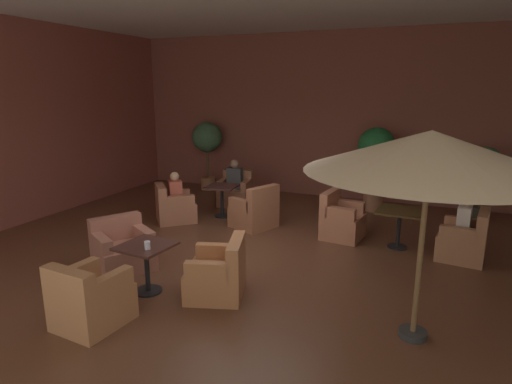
{
  "coord_description": "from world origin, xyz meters",
  "views": [
    {
      "loc": [
        2.77,
        -6.12,
        2.79
      ],
      "look_at": [
        0.0,
        0.49,
        1.05
      ],
      "focal_mm": 30.24,
      "sensor_mm": 36.0,
      "label": 1
    }
  ],
  "objects_px": {
    "armchair_front_left_north": "(90,301)",
    "armchair_front_left_east": "(218,275)",
    "cafe_table_mid_center": "(222,193)",
    "patio_umbrella_tall_red": "(430,152)",
    "cafe_table_front_left": "(146,257)",
    "potted_tree_mid_left": "(207,141)",
    "patron_with_friend": "(464,217)",
    "armchair_front_right_east": "(341,221)",
    "patron_blue_shirt": "(175,189)",
    "cafe_table_front_right": "(400,217)",
    "armchair_front_right_north": "(464,241)",
    "armchair_mid_center_east": "(174,207)",
    "potted_tree_left_corner": "(376,153)",
    "armchair_mid_center_north": "(235,192)",
    "iced_drink_cup": "(147,245)",
    "potted_tree_mid_right": "(484,172)",
    "armchair_front_left_south": "(123,250)",
    "patron_by_window": "(235,176)",
    "armchair_mid_center_south": "(255,212)"
  },
  "relations": [
    {
      "from": "armchair_front_left_north",
      "to": "armchair_front_right_north",
      "type": "height_order",
      "value": "armchair_front_right_north"
    },
    {
      "from": "potted_tree_mid_left",
      "to": "patron_blue_shirt",
      "type": "distance_m",
      "value": 3.05
    },
    {
      "from": "patio_umbrella_tall_red",
      "to": "patron_blue_shirt",
      "type": "distance_m",
      "value": 5.85
    },
    {
      "from": "armchair_mid_center_north",
      "to": "iced_drink_cup",
      "type": "bearing_deg",
      "value": -78.31
    },
    {
      "from": "armchair_mid_center_north",
      "to": "potted_tree_mid_right",
      "type": "height_order",
      "value": "potted_tree_mid_right"
    },
    {
      "from": "cafe_table_front_left",
      "to": "armchair_front_right_east",
      "type": "distance_m",
      "value": 3.85
    },
    {
      "from": "cafe_table_mid_center",
      "to": "patron_with_friend",
      "type": "distance_m",
      "value": 4.83
    },
    {
      "from": "patron_with_friend",
      "to": "armchair_front_left_north",
      "type": "bearing_deg",
      "value": -136.14
    },
    {
      "from": "armchair_front_left_south",
      "to": "cafe_table_mid_center",
      "type": "bearing_deg",
      "value": 87.17
    },
    {
      "from": "cafe_table_front_left",
      "to": "patron_blue_shirt",
      "type": "xyz_separation_m",
      "value": [
        -1.46,
        2.98,
        0.18
      ]
    },
    {
      "from": "patio_umbrella_tall_red",
      "to": "patron_blue_shirt",
      "type": "height_order",
      "value": "patio_umbrella_tall_red"
    },
    {
      "from": "cafe_table_front_right",
      "to": "patron_with_friend",
      "type": "relative_size",
      "value": 1.26
    },
    {
      "from": "armchair_mid_center_east",
      "to": "patron_blue_shirt",
      "type": "height_order",
      "value": "patron_blue_shirt"
    },
    {
      "from": "armchair_mid_center_south",
      "to": "patron_with_friend",
      "type": "height_order",
      "value": "patron_with_friend"
    },
    {
      "from": "cafe_table_front_left",
      "to": "potted_tree_mid_left",
      "type": "bearing_deg",
      "value": 111.19
    },
    {
      "from": "armchair_mid_center_east",
      "to": "armchair_mid_center_north",
      "type": "bearing_deg",
      "value": 70.31
    },
    {
      "from": "cafe_table_front_right",
      "to": "cafe_table_mid_center",
      "type": "xyz_separation_m",
      "value": [
        -3.77,
        0.49,
        -0.04
      ]
    },
    {
      "from": "patron_by_window",
      "to": "patron_with_friend",
      "type": "distance_m",
      "value": 5.21
    },
    {
      "from": "potted_tree_mid_left",
      "to": "armchair_mid_center_north",
      "type": "bearing_deg",
      "value": -39.74
    },
    {
      "from": "armchair_front_left_north",
      "to": "armchair_front_left_east",
      "type": "height_order",
      "value": "armchair_front_left_north"
    },
    {
      "from": "armchair_mid_center_south",
      "to": "patio_umbrella_tall_red",
      "type": "bearing_deg",
      "value": -42.67
    },
    {
      "from": "armchair_mid_center_north",
      "to": "patron_with_friend",
      "type": "bearing_deg",
      "value": -18.62
    },
    {
      "from": "patio_umbrella_tall_red",
      "to": "patron_with_friend",
      "type": "distance_m",
      "value": 3.18
    },
    {
      "from": "cafe_table_front_left",
      "to": "patron_blue_shirt",
      "type": "relative_size",
      "value": 1.12
    },
    {
      "from": "armchair_front_left_south",
      "to": "potted_tree_left_corner",
      "type": "bearing_deg",
      "value": 57.29
    },
    {
      "from": "armchair_front_left_south",
      "to": "patron_blue_shirt",
      "type": "height_order",
      "value": "patron_blue_shirt"
    },
    {
      "from": "armchair_front_left_east",
      "to": "potted_tree_mid_left",
      "type": "distance_m",
      "value": 6.5
    },
    {
      "from": "armchair_front_left_east",
      "to": "armchair_mid_center_east",
      "type": "distance_m",
      "value": 3.61
    },
    {
      "from": "armchair_front_right_east",
      "to": "patron_by_window",
      "type": "height_order",
      "value": "patron_by_window"
    },
    {
      "from": "armchair_front_left_south",
      "to": "armchair_mid_center_south",
      "type": "bearing_deg",
      "value": 67.33
    },
    {
      "from": "armchair_front_left_north",
      "to": "patron_blue_shirt",
      "type": "height_order",
      "value": "patron_blue_shirt"
    },
    {
      "from": "armchair_front_right_east",
      "to": "patio_umbrella_tall_red",
      "type": "bearing_deg",
      "value": -64.05
    },
    {
      "from": "patron_blue_shirt",
      "to": "cafe_table_front_left",
      "type": "bearing_deg",
      "value": -63.83
    },
    {
      "from": "armchair_front_right_north",
      "to": "potted_tree_left_corner",
      "type": "xyz_separation_m",
      "value": [
        -1.82,
        2.43,
        1.03
      ]
    },
    {
      "from": "iced_drink_cup",
      "to": "patron_blue_shirt",
      "type": "bearing_deg",
      "value": 117.12
    },
    {
      "from": "armchair_mid_center_east",
      "to": "armchair_mid_center_south",
      "type": "bearing_deg",
      "value": 8.42
    },
    {
      "from": "cafe_table_mid_center",
      "to": "patio_umbrella_tall_red",
      "type": "height_order",
      "value": "patio_umbrella_tall_red"
    },
    {
      "from": "potted_tree_mid_left",
      "to": "potted_tree_mid_right",
      "type": "bearing_deg",
      "value": -3.28
    },
    {
      "from": "potted_tree_left_corner",
      "to": "patron_blue_shirt",
      "type": "height_order",
      "value": "potted_tree_left_corner"
    },
    {
      "from": "potted_tree_mid_right",
      "to": "armchair_front_right_north",
      "type": "bearing_deg",
      "value": -99.33
    },
    {
      "from": "patio_umbrella_tall_red",
      "to": "potted_tree_mid_right",
      "type": "height_order",
      "value": "patio_umbrella_tall_red"
    },
    {
      "from": "armchair_mid_center_east",
      "to": "iced_drink_cup",
      "type": "distance_m",
      "value": 3.5
    },
    {
      "from": "armchair_mid_center_east",
      "to": "armchair_front_right_east",
      "type": "bearing_deg",
      "value": 5.34
    },
    {
      "from": "armchair_front_left_east",
      "to": "cafe_table_front_right",
      "type": "relative_size",
      "value": 1.22
    },
    {
      "from": "cafe_table_front_left",
      "to": "armchair_mid_center_south",
      "type": "xyz_separation_m",
      "value": [
        0.27,
        3.21,
        -0.2
      ]
    },
    {
      "from": "armchair_front_right_north",
      "to": "patron_with_friend",
      "type": "height_order",
      "value": "patron_with_friend"
    },
    {
      "from": "cafe_table_front_left",
      "to": "patio_umbrella_tall_red",
      "type": "height_order",
      "value": "patio_umbrella_tall_red"
    },
    {
      "from": "armchair_front_left_east",
      "to": "patron_by_window",
      "type": "xyz_separation_m",
      "value": [
        -1.82,
        4.35,
        0.43
      ]
    },
    {
      "from": "armchair_front_left_east",
      "to": "armchair_mid_center_south",
      "type": "bearing_deg",
      "value": 103.25
    },
    {
      "from": "cafe_table_front_right",
      "to": "potted_tree_left_corner",
      "type": "xyz_separation_m",
      "value": [
        -0.76,
        2.29,
        0.79
      ]
    }
  ]
}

